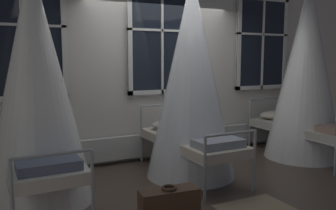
# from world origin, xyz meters

# --- Properties ---
(ground) EXTENTS (16.26, 16.26, 0.00)m
(ground) POSITION_xyz_m (0.00, 0.00, 0.00)
(ground) COLOR #4C3D33
(back_wall_with_windows) EXTENTS (8.66, 0.10, 3.23)m
(back_wall_with_windows) POSITION_xyz_m (0.00, 1.09, 1.62)
(back_wall_with_windows) COLOR silver
(back_wall_with_windows) RESTS_ON ground
(window_bank) EXTENTS (5.36, 0.10, 2.70)m
(window_bank) POSITION_xyz_m (0.00, 0.97, 1.12)
(window_bank) COLOR black
(window_bank) RESTS_ON ground
(cot_first) EXTENTS (1.25, 1.87, 2.72)m
(cot_first) POSITION_xyz_m (-2.06, -0.04, 1.32)
(cot_first) COLOR #9EA3A8
(cot_first) RESTS_ON ground
(cot_second) EXTENTS (1.25, 1.87, 2.79)m
(cot_second) POSITION_xyz_m (-0.03, -0.03, 1.35)
(cot_second) COLOR #9EA3A8
(cot_second) RESTS_ON ground
(cot_third) EXTENTS (1.25, 1.87, 2.91)m
(cot_third) POSITION_xyz_m (2.12, -0.06, 1.41)
(cot_third) COLOR #9EA3A8
(cot_third) RESTS_ON ground
(rug_second) EXTENTS (0.81, 0.57, 0.01)m
(rug_second) POSITION_xyz_m (0.00, -1.37, 0.01)
(rug_second) COLOR #8E7A5B
(rug_second) RESTS_ON ground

